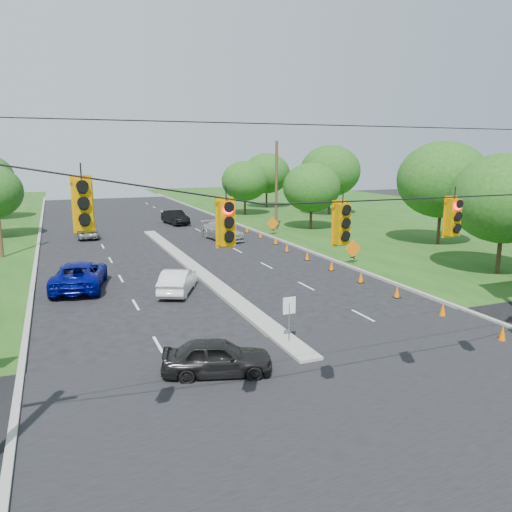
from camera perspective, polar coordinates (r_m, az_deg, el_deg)
name	(u,v)px	position (r m, az deg, el deg)	size (l,w,h in m)	color
ground	(374,414)	(16.27, 13.39, -17.16)	(160.00, 160.00, 0.00)	black
cross_street	(374,414)	(16.27, 13.39, -17.16)	(160.00, 14.00, 0.02)	black
curb_left	(37,255)	(42.23, -23.75, 0.07)	(0.25, 110.00, 0.16)	gray
curb_right	(275,239)	(46.13, 2.13, 1.96)	(0.25, 110.00, 0.16)	gray
median	(194,269)	(34.47, -7.12, -1.45)	(1.00, 34.00, 0.18)	gray
median_sign	(289,311)	(20.44, 3.81, -6.30)	(0.55, 0.06, 2.05)	gray
signal_span	(404,261)	(13.76, 16.58, -0.51)	(25.60, 0.32, 9.00)	#422D1C
utility_pole_far_right	(276,186)	(51.12, 2.34, 7.99)	(0.28, 0.28, 9.00)	#422D1C
cone_0	(502,334)	(23.54, 26.34, -7.94)	(0.32, 0.32, 0.70)	#E46402
cone_1	(443,310)	(25.84, 20.57, -5.77)	(0.32, 0.32, 0.70)	#E46402
cone_2	(397,291)	(28.39, 15.82, -3.92)	(0.32, 0.32, 0.70)	#E46402
cone_3	(361,277)	(31.12, 11.89, -2.37)	(0.32, 0.32, 0.70)	#E46402
cone_4	(331,265)	(33.99, 8.62, -1.07)	(0.32, 0.32, 0.70)	#E46402
cone_5	(307,256)	(36.98, 5.87, 0.03)	(0.32, 0.32, 0.70)	#E46402
cone_6	(287,248)	(40.04, 3.54, 0.97)	(0.32, 0.32, 0.70)	#E46402
cone_7	(276,240)	(43.41, 2.27, 1.82)	(0.32, 0.32, 0.70)	#E46402
cone_8	(260,234)	(46.58, 0.50, 2.50)	(0.32, 0.32, 0.70)	#E46402
cone_9	(247,229)	(49.80, -1.05, 3.09)	(0.32, 0.32, 0.70)	#E46402
cone_10	(235,225)	(53.04, -2.40, 3.61)	(0.32, 0.32, 0.70)	#E46402
work_sign_1	(353,250)	(35.88, 11.03, 0.73)	(1.27, 0.58, 1.37)	black
work_sign_2	(273,224)	(48.05, 1.93, 3.67)	(1.27, 0.58, 1.37)	black
tree_7	(504,198)	(35.54, 26.53, 5.92)	(6.72, 6.72, 7.84)	black
tree_8	(442,180)	(45.36, 20.53, 8.17)	(7.56, 7.56, 8.82)	black
tree_9	(312,187)	(51.79, 6.36, 7.79)	(5.88, 5.88, 6.86)	black
tree_10	(330,171)	(64.35, 8.48, 9.58)	(7.56, 7.56, 8.82)	black
tree_11	(267,173)	(72.40, 1.22, 9.43)	(6.72, 6.72, 7.84)	black
tree_12	(245,181)	(63.70, -1.29, 8.57)	(5.88, 5.88, 6.86)	black
black_sedan	(217,357)	(18.10, -4.46, -11.44)	(1.57, 3.91, 1.33)	black
white_sedan	(178,281)	(28.52, -8.95, -2.82)	(1.48, 4.24, 1.40)	silver
blue_pickup	(80,275)	(30.80, -19.51, -2.05)	(2.71, 5.87, 1.63)	#020876
silver_car_far	(222,231)	(45.68, -3.88, 2.87)	(2.25, 5.53, 1.60)	#9D9D9D
silver_car_oncoming	(87,229)	(49.20, -18.72, 2.90)	(1.87, 4.66, 1.59)	gray
dark_car_receding	(175,217)	(56.35, -9.22, 4.39)	(1.66, 4.76, 1.57)	black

